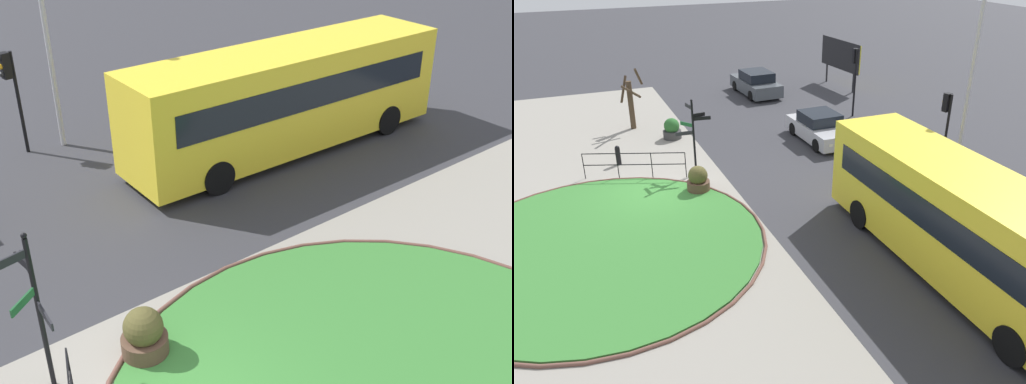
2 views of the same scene
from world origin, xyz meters
The scene contains 17 objects.
ground centered at (0.00, 0.00, 0.00)m, with size 120.00×120.00×0.00m, color #333338.
sidewalk_paving centered at (0.00, -1.52, 0.01)m, with size 32.00×8.96×0.02m, color gray.
grass_island centered at (3.36, -2.41, 0.05)m, with size 10.34×10.34×0.10m, color #387A33.
grass_kerb_ring centered at (3.36, -2.41, 0.06)m, with size 10.65×10.65×0.11m, color brown.
signpost_directional centered at (-1.21, 1.92, 1.92)m, with size 0.72×1.48×3.26m.
bollard_foreground centered at (-3.43, -0.96, 0.46)m, with size 0.22×0.22×0.90m.
railing_grass_edge centered at (-1.72, -0.51, 0.73)m, with size 1.50×3.96×1.13m.
bus_yellow centered at (8.84, 7.09, 1.76)m, with size 10.83×2.69×3.27m.
car_near_lane centered at (-11.76, 8.76, 0.70)m, with size 4.32×2.07×1.50m.
car_far_lane centered at (-2.76, 8.66, 0.64)m, with size 4.10×1.98×1.39m.
traffic_light_near centered at (-5.64, 12.15, 2.71)m, with size 0.49×0.29×3.70m.
traffic_light_far centered at (2.09, 11.99, 2.40)m, with size 0.49×0.29×3.25m.
lamppost_tall centered at (3.34, 11.80, 4.18)m, with size 0.32×0.32×7.77m.
billboard_left centered at (-11.34, 14.54, 2.08)m, with size 4.30×0.46×3.07m.
planter_near_signpost centered at (-5.80, 1.98, 0.47)m, with size 0.90×0.90×1.05m.
planter_kerbside centered at (0.53, 1.57, 0.49)m, with size 0.90×0.90×1.09m.
street_tree_bare centered at (-8.04, 0.47, 1.51)m, with size 1.31×1.32×3.27m.
Camera 2 is at (18.75, -2.95, 9.12)m, focal length 36.69 mm.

